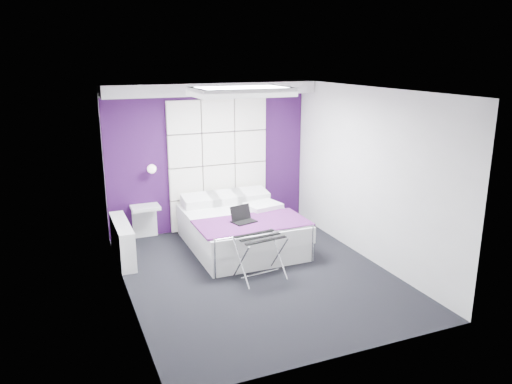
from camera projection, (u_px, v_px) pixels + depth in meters
floor at (257, 274)px, 7.15m from camera, size 4.40×4.40×0.00m
ceiling at (257, 90)px, 6.46m from camera, size 4.40×4.40×0.00m
wall_back at (209, 157)px, 8.77m from camera, size 3.60×0.00×3.60m
wall_left at (123, 201)px, 6.14m from camera, size 0.00×4.40×4.40m
wall_right at (368, 175)px, 7.48m from camera, size 0.00×4.40×4.40m
accent_wall at (209, 157)px, 8.76m from camera, size 3.58×0.02×2.58m
soffit at (212, 89)px, 8.23m from camera, size 3.58×0.50×0.20m
headboard at (218, 165)px, 8.80m from camera, size 1.80×0.08×2.30m
skylight at (241, 91)px, 7.01m from camera, size 1.36×0.86×0.12m
wall_lamp at (151, 168)px, 8.28m from camera, size 0.15×0.15×0.15m
radiator at (122, 241)px, 7.61m from camera, size 0.22×1.20×0.60m
bed at (240, 229)px, 8.13m from camera, size 1.70×2.05×0.72m
nightstand at (145, 207)px, 8.36m from camera, size 0.47×0.36×0.05m
luggage_rack at (260, 257)px, 6.95m from camera, size 0.63×0.47×0.62m
laptop at (243, 218)px, 7.62m from camera, size 0.35×0.25×0.25m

